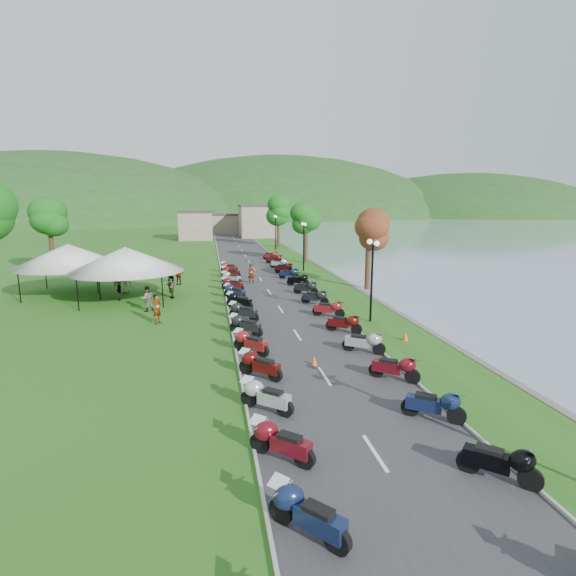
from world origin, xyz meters
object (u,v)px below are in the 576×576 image
pedestrian_b (148,311)px  pedestrian_c (119,300)px  pedestrian_a (158,323)px  vendor_tent_main (127,274)px

pedestrian_b → pedestrian_c: size_ratio=1.04×
pedestrian_a → pedestrian_c: 7.91m
pedestrian_b → pedestrian_c: 4.57m
vendor_tent_main → pedestrian_c: vendor_tent_main is taller
vendor_tent_main → pedestrian_a: 7.80m
pedestrian_c → pedestrian_b: bearing=17.8°
pedestrian_b → pedestrian_c: pedestrian_b is taller
pedestrian_a → pedestrian_c: pedestrian_a is taller
vendor_tent_main → pedestrian_b: size_ratio=3.18×
pedestrian_a → pedestrian_b: (-1.02, 3.26, 0.00)m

